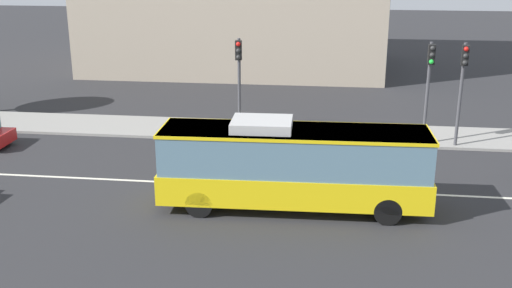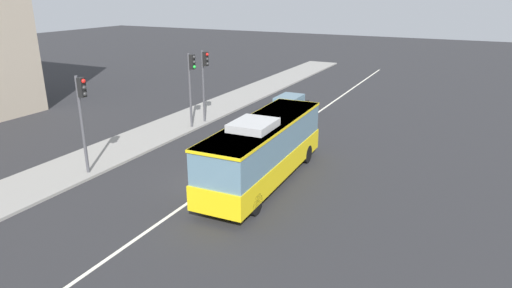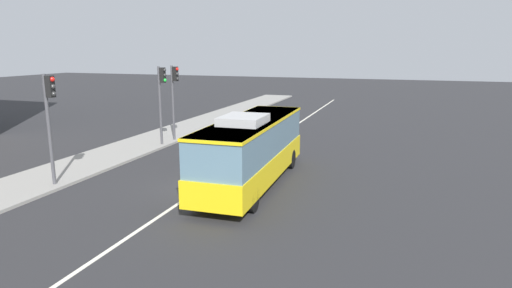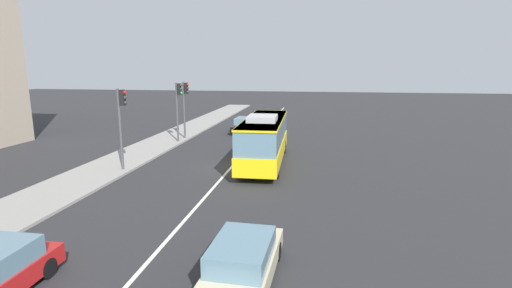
{
  "view_description": "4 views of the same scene",
  "coord_description": "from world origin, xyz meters",
  "px_view_note": "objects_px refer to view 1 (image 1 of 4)",
  "views": [
    {
      "loc": [
        2.59,
        -23.12,
        9.35
      ],
      "look_at": [
        -0.16,
        -1.29,
        2.27
      ],
      "focal_mm": 42.35,
      "sensor_mm": 36.0,
      "label": 1
    },
    {
      "loc": [
        -17.33,
        -10.96,
        9.11
      ],
      "look_at": [
        1.16,
        -1.66,
        1.99
      ],
      "focal_mm": 31.32,
      "sensor_mm": 36.0,
      "label": 2
    },
    {
      "loc": [
        -17.28,
        -8.61,
        6.26
      ],
      "look_at": [
        0.69,
        -2.42,
        2.12
      ],
      "focal_mm": 30.59,
      "sensor_mm": 36.0,
      "label": 3
    },
    {
      "loc": [
        -23.29,
        -5.51,
        6.46
      ],
      "look_at": [
        -1.42,
        -1.88,
        1.92
      ],
      "focal_mm": 26.34,
      "sensor_mm": 36.0,
      "label": 4
    }
  ],
  "objects_px": {
    "traffic_light_far_corner": "(239,71)",
    "traffic_light_mid_block": "(429,77)",
    "transit_bus": "(293,163)",
    "traffic_light_near_corner": "(463,78)"
  },
  "relations": [
    {
      "from": "traffic_light_mid_block",
      "to": "traffic_light_far_corner",
      "type": "distance_m",
      "value": 9.28
    },
    {
      "from": "transit_bus",
      "to": "traffic_light_mid_block",
      "type": "bearing_deg",
      "value": 52.56
    },
    {
      "from": "traffic_light_far_corner",
      "to": "traffic_light_mid_block",
      "type": "bearing_deg",
      "value": 85.03
    },
    {
      "from": "traffic_light_near_corner",
      "to": "traffic_light_mid_block",
      "type": "relative_size",
      "value": 1.0
    },
    {
      "from": "traffic_light_near_corner",
      "to": "traffic_light_far_corner",
      "type": "xyz_separation_m",
      "value": [
        -10.82,
        0.18,
        0.0
      ]
    },
    {
      "from": "transit_bus",
      "to": "traffic_light_near_corner",
      "type": "bearing_deg",
      "value": 45.93
    },
    {
      "from": "transit_bus",
      "to": "traffic_light_mid_block",
      "type": "relative_size",
      "value": 1.94
    },
    {
      "from": "traffic_light_mid_block",
      "to": "traffic_light_near_corner",
      "type": "bearing_deg",
      "value": 88.49
    },
    {
      "from": "transit_bus",
      "to": "traffic_light_near_corner",
      "type": "height_order",
      "value": "traffic_light_near_corner"
    },
    {
      "from": "traffic_light_far_corner",
      "to": "transit_bus",
      "type": "bearing_deg",
      "value": 17.35
    }
  ]
}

